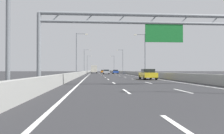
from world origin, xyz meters
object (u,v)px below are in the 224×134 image
at_px(sign_gantry, 141,30).
at_px(streetlamp_left_distant, 88,63).
at_px(streetlamp_right_mid, 144,52).
at_px(blue_car, 115,72).
at_px(streetlamp_left_far, 85,60).
at_px(streetlamp_right_far, 122,60).
at_px(silver_car, 106,72).
at_px(streetlamp_left_mid, 78,52).
at_px(box_truck, 94,69).
at_px(streetlamp_right_distant, 114,63).
at_px(yellow_car, 148,74).
at_px(orange_car, 103,71).

relative_size(sign_gantry, streetlamp_left_distant, 1.82).
distance_m(streetlamp_right_mid, blue_car, 29.49).
relative_size(streetlamp_left_far, blue_car, 2.25).
height_order(streetlamp_left_distant, blue_car, streetlamp_left_distant).
height_order(streetlamp_right_mid, blue_car, streetlamp_right_mid).
height_order(streetlamp_right_far, blue_car, streetlamp_right_far).
relative_size(sign_gantry, silver_car, 3.72).
bearing_deg(streetlamp_right_far, silver_car, -112.32).
xyz_separation_m(streetlamp_left_mid, streetlamp_right_far, (14.93, 39.99, 0.00)).
distance_m(streetlamp_left_mid, streetlamp_left_far, 39.99).
bearing_deg(streetlamp_right_mid, streetlamp_right_far, 90.00).
xyz_separation_m(streetlamp_left_far, box_truck, (3.64, 2.29, -3.68)).
bearing_deg(streetlamp_right_distant, streetlamp_left_distant, 180.00).
distance_m(streetlamp_right_mid, yellow_car, 20.39).
bearing_deg(streetlamp_right_far, streetlamp_left_far, 180.00).
relative_size(yellow_car, silver_car, 0.88).
xyz_separation_m(sign_gantry, streetlamp_left_mid, (-7.77, 30.91, 0.52)).
xyz_separation_m(silver_car, box_truck, (-3.90, 20.28, 0.97)).
xyz_separation_m(streetlamp_right_mid, orange_car, (-7.45, 46.05, -4.68)).
height_order(streetlamp_right_far, streetlamp_right_distant, same).
height_order(streetlamp_left_mid, streetlamp_right_far, same).
bearing_deg(blue_car, sign_gantry, -93.20).
height_order(sign_gantry, streetlamp_left_mid, streetlamp_left_mid).
height_order(streetlamp_right_mid, streetlamp_right_distant, same).
bearing_deg(streetlamp_left_mid, streetlamp_left_distant, 90.00).
distance_m(streetlamp_right_far, streetlamp_right_distant, 39.99).
bearing_deg(sign_gantry, silver_car, 90.24).
relative_size(sign_gantry, streetlamp_right_distant, 1.82).
bearing_deg(blue_car, silver_car, -117.43).
relative_size(streetlamp_right_far, silver_car, 2.04).
bearing_deg(streetlamp_left_far, sign_gantry, -83.75).
bearing_deg(streetlamp_left_far, streetlamp_right_mid, -69.53).
bearing_deg(streetlamp_left_far, streetlamp_right_far, 0.00).
bearing_deg(streetlamp_left_mid, streetlamp_right_far, 69.53).
xyz_separation_m(streetlamp_right_distant, blue_car, (-3.82, -51.12, -4.67)).
relative_size(streetlamp_left_far, box_truck, 1.13).
relative_size(streetlamp_right_far, blue_car, 2.25).
distance_m(streetlamp_left_mid, streetlamp_right_distant, 81.37).
xyz_separation_m(streetlamp_left_mid, streetlamp_left_far, (0.00, 39.99, 0.00)).
xyz_separation_m(orange_car, box_truck, (-3.83, -3.77, 1.00)).
bearing_deg(box_truck, streetlamp_right_mid, -75.05).
bearing_deg(sign_gantry, streetlamp_left_far, 96.25).
bearing_deg(streetlamp_right_far, sign_gantry, -95.77).
bearing_deg(streetlamp_right_distant, box_truck, -106.67).
bearing_deg(yellow_car, streetlamp_left_distant, 96.38).
bearing_deg(orange_car, streetlamp_left_far, -140.97).
bearing_deg(orange_car, streetlamp_left_mid, -99.22).
bearing_deg(streetlamp_right_mid, streetlamp_right_distant, 90.00).
relative_size(streetlamp_left_distant, yellow_car, 2.31).
height_order(yellow_car, silver_car, yellow_car).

